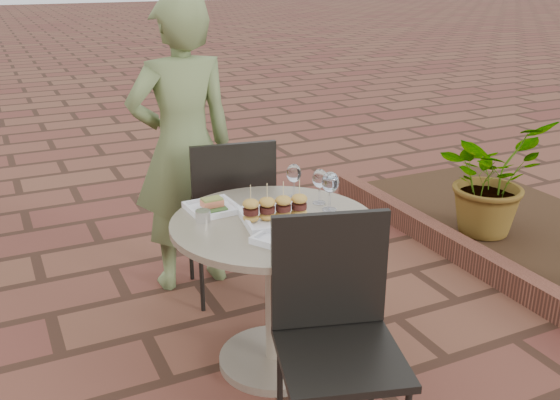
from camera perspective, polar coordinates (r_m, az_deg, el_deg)
name	(u,v)px	position (r m, az deg, el deg)	size (l,w,h in m)	color
ground	(253,358)	(3.09, -2.46, -14.20)	(60.00, 60.00, 0.00)	brown
cafe_table	(274,271)	(2.81, -0.56, -6.52)	(0.90, 0.90, 0.73)	gray
chair_far	(231,207)	(3.35, -4.51, -0.64)	(0.50, 0.50, 0.93)	black
chair_near	(335,320)	(2.34, 5.06, -10.86)	(0.55, 0.55, 0.93)	black
diner	(183,147)	(3.49, -8.85, 4.78)	(0.60, 0.39, 1.65)	#596839
plate_salmon	(212,207)	(2.82, -6.20, -0.63)	(0.23, 0.23, 0.06)	white
plate_sliders	(275,212)	(2.67, -0.43, -1.13)	(0.32, 0.32, 0.18)	white
plate_tuna	(288,237)	(2.51, 0.71, -3.42)	(0.31, 0.31, 0.03)	white
wine_glass_right	(330,183)	(2.78, 4.61, 1.53)	(0.08, 0.08, 0.18)	white
wine_glass_mid	(294,174)	(2.93, 1.27, 2.38)	(0.07, 0.07, 0.17)	white
wine_glass_far	(320,179)	(2.86, 3.66, 1.89)	(0.07, 0.07, 0.17)	white
steel_ramekin	(203,216)	(2.70, -7.05, -1.46)	(0.07, 0.07, 0.05)	silver
cutlery_set	(366,230)	(2.63, 7.85, -2.70)	(0.09, 0.19, 0.00)	silver
planter_curb	(471,256)	(4.06, 17.04, -4.90)	(0.12, 3.00, 0.15)	brown
mulch_bed	(551,242)	(4.55, 23.56, -3.54)	(1.30, 3.00, 0.06)	black
potted_plant_a	(490,177)	(4.36, 18.66, 2.02)	(0.70, 0.61, 0.78)	#33662D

